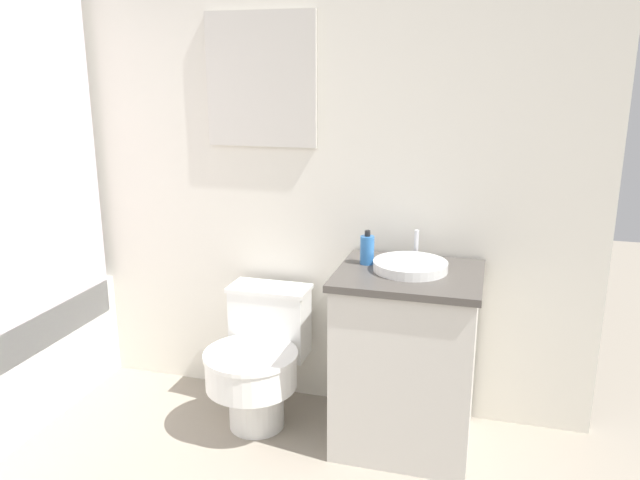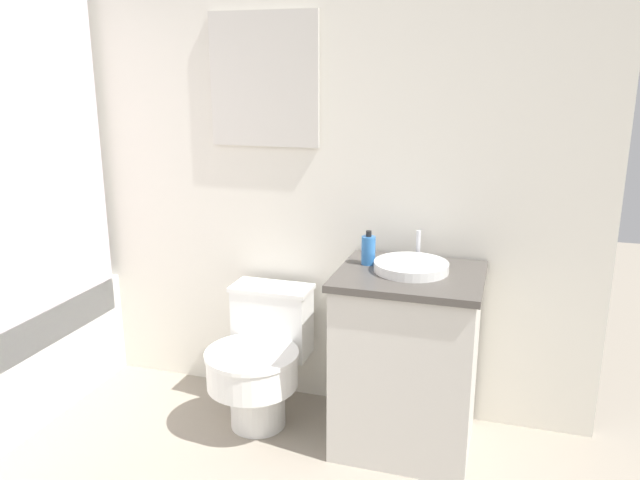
# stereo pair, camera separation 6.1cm
# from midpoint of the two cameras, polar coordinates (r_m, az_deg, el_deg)

# --- Properties ---
(wall_back) EXTENTS (3.56, 0.07, 2.50)m
(wall_back) POSITION_cam_midpoint_polar(r_m,az_deg,el_deg) (3.06, -9.81, 8.77)
(wall_back) COLOR silver
(wall_back) RESTS_ON ground_plane
(toilet) EXTENTS (0.42, 0.55, 0.61)m
(toilet) POSITION_cam_midpoint_polar(r_m,az_deg,el_deg) (2.92, -6.18, -10.78)
(toilet) COLOR white
(toilet) RESTS_ON ground_plane
(vanity) EXTENTS (0.60, 0.53, 0.79)m
(vanity) POSITION_cam_midpoint_polar(r_m,az_deg,el_deg) (2.74, 7.22, -10.73)
(vanity) COLOR beige
(vanity) RESTS_ON ground_plane
(sink) EXTENTS (0.31, 0.34, 0.13)m
(sink) POSITION_cam_midpoint_polar(r_m,az_deg,el_deg) (2.61, 7.60, -2.33)
(sink) COLOR white
(sink) RESTS_ON vanity
(soap_bottle) EXTENTS (0.06, 0.06, 0.15)m
(soap_bottle) POSITION_cam_midpoint_polar(r_m,az_deg,el_deg) (2.67, 3.68, -0.87)
(soap_bottle) COLOR #2D6BB2
(soap_bottle) RESTS_ON vanity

